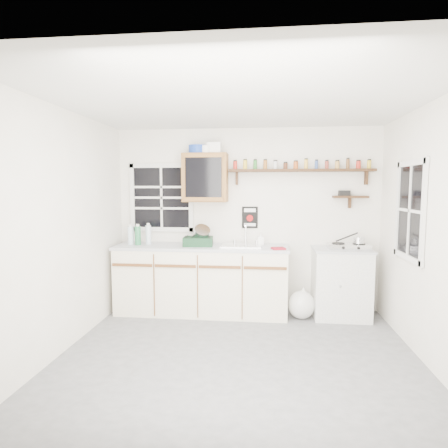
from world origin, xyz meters
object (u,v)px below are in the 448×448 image
at_px(hotplate, 348,246).
at_px(dish_rack, 199,239).
at_px(main_cabinet, 202,279).
at_px(upper_cabinet, 205,178).
at_px(right_cabinet, 341,283).
at_px(spice_shelf, 300,169).

bearing_deg(hotplate, dish_rack, -179.49).
bearing_deg(dish_rack, main_cabinet, 23.08).
bearing_deg(dish_rack, upper_cabinet, 64.00).
relative_size(main_cabinet, right_cabinet, 2.54).
height_order(main_cabinet, hotplate, hotplate).
height_order(upper_cabinet, dish_rack, upper_cabinet).
xyz_separation_m(main_cabinet, spice_shelf, (1.31, 0.21, 1.47)).
xyz_separation_m(main_cabinet, right_cabinet, (1.83, 0.03, -0.01)).
xyz_separation_m(spice_shelf, hotplate, (0.61, -0.21, -0.99)).
bearing_deg(right_cabinet, dish_rack, -178.80).
relative_size(spice_shelf, dish_rack, 4.67).
bearing_deg(right_cabinet, main_cabinet, -179.21).
height_order(right_cabinet, dish_rack, dish_rack).
bearing_deg(right_cabinet, spice_shelf, 160.50).
height_order(right_cabinet, upper_cabinet, upper_cabinet).
bearing_deg(spice_shelf, main_cabinet, -170.74).
relative_size(main_cabinet, dish_rack, 5.65).
height_order(upper_cabinet, spice_shelf, upper_cabinet).
distance_m(right_cabinet, upper_cabinet, 2.26).
distance_m(upper_cabinet, dish_rack, 0.83).
bearing_deg(right_cabinet, upper_cabinet, 176.24).
height_order(spice_shelf, hotplate, spice_shelf).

